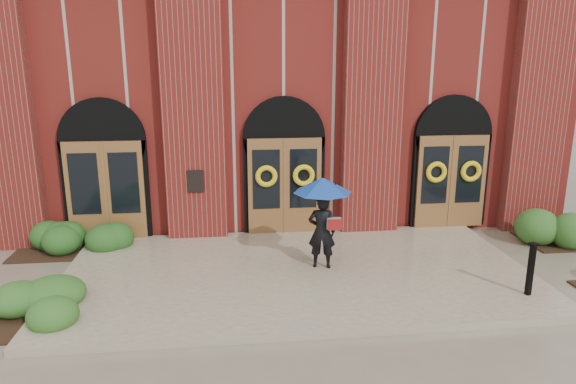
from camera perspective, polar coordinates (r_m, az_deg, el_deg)
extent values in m
plane|color=gray|center=(11.19, 1.12, -9.64)|extent=(90.00, 90.00, 0.00)
cube|color=tan|center=(11.30, 1.02, -8.98)|extent=(10.00, 5.30, 0.15)
cube|color=maroon|center=(19.10, -2.38, 11.23)|extent=(16.00, 12.00, 7.00)
cube|color=black|center=(12.96, -10.21, 1.21)|extent=(0.40, 0.05, 0.55)
cube|color=maroon|center=(12.93, -10.51, 9.48)|extent=(1.50, 0.45, 7.00)
cube|color=maroon|center=(13.39, 9.36, 9.69)|extent=(1.50, 0.45, 7.00)
cube|color=maroon|center=(15.23, 26.11, 8.98)|extent=(1.50, 0.45, 7.00)
cube|color=brown|center=(13.59, -19.60, 0.12)|extent=(1.90, 0.10, 2.50)
cylinder|color=black|center=(13.49, -19.92, 5.42)|extent=(2.10, 0.22, 2.10)
cube|color=brown|center=(13.29, -0.38, 0.66)|extent=(1.90, 0.10, 2.50)
cylinder|color=black|center=(13.19, -0.45, 6.09)|extent=(2.10, 0.22, 2.10)
cube|color=brown|center=(14.46, 17.66, 1.10)|extent=(1.90, 0.10, 2.50)
cylinder|color=black|center=(14.36, 17.81, 6.09)|extent=(2.10, 0.22, 2.10)
torus|color=yellow|center=(13.06, -2.42, 1.76)|extent=(0.57, 0.13, 0.57)
torus|color=yellow|center=(13.16, 1.76, 1.86)|extent=(0.57, 0.13, 0.57)
torus|color=yellow|center=(14.10, 16.16, 2.14)|extent=(0.57, 0.13, 0.57)
torus|color=yellow|center=(14.49, 19.67, 2.19)|extent=(0.57, 0.13, 0.57)
imported|color=black|center=(11.16, 3.77, -4.41)|extent=(0.67, 0.51, 1.63)
cone|color=#133F97|center=(10.87, 3.86, 0.77)|extent=(1.51, 1.51, 0.33)
cylinder|color=black|center=(10.94, 4.13, -1.51)|extent=(0.02, 0.02, 0.55)
cube|color=#A5A7AA|center=(11.01, 5.13, -3.51)|extent=(0.33, 0.22, 0.24)
cube|color=maroon|center=(10.93, 5.22, -3.65)|extent=(0.30, 0.09, 0.24)
cube|color=black|center=(10.99, 25.35, -7.85)|extent=(0.11, 0.11, 1.01)
cube|color=black|center=(10.81, 25.65, -5.26)|extent=(0.17, 0.17, 0.04)
ellipsoid|color=#224A18|center=(13.56, -22.61, -4.85)|extent=(2.67, 1.07, 0.69)
ellipsoid|color=#2B561D|center=(10.51, -27.20, -11.32)|extent=(1.61, 1.38, 0.57)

